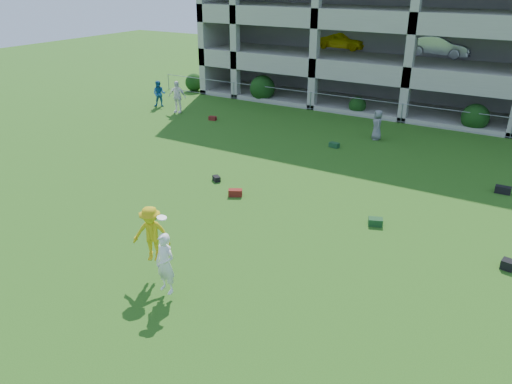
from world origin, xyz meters
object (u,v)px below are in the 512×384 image
Objects in this scene: bystander_b at (177,97)px; bystander_c at (377,125)px; frisbee_contest at (155,242)px; parking_garage at (447,8)px; bystander_a at (159,94)px; crate_d at (508,264)px.

bystander_c is at bearing -7.32° from bystander_b.
parking_garage reaches higher than frisbee_contest.
parking_garage is (1.25, 29.03, 4.69)m from frisbee_contest.
bystander_a is 2.09m from bystander_b.
bystander_a is 4.95× the size of crate_d.
parking_garage is (13.03, 13.69, 5.00)m from bystander_b.
crate_d is at bearing -36.87° from bystander_b.
parking_garage reaches higher than bystander_b.
crate_d is at bearing 7.43° from bystander_c.
frisbee_contest is 29.44m from parking_garage.
frisbee_contest reaches higher than bystander_c.
bystander_c is at bearing 126.21° from crate_d.
frisbee_contest is (11.78, -15.34, 0.31)m from bystander_b.
crate_d is (20.46, -9.31, -0.87)m from bystander_b.
frisbee_contest is at bearing -32.36° from bystander_c.
parking_garage is (-7.43, 23.01, 5.86)m from crate_d.
crate_d is at bearing -51.04° from bystander_a.
bystander_b is 0.07× the size of parking_garage.
bystander_b reaches higher than crate_d.
bystander_c is at bearing 86.42° from frisbee_contest.
bystander_a is at bearing 156.25° from crate_d.
bystander_c is at bearing -25.10° from bystander_a.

